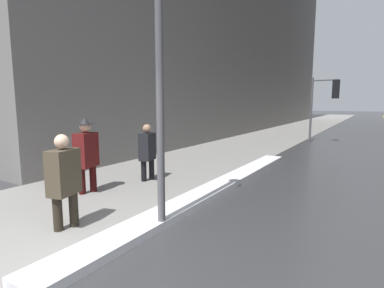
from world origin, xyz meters
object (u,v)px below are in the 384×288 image
(lamp_post, at_px, (159,26))
(pedestrian_in_fedora, at_px, (86,152))
(traffic_light_near, at_px, (327,96))
(pedestrian_nearside, at_px, (64,177))
(pedestrian_in_glasses, at_px, (147,150))

(lamp_post, bearing_deg, pedestrian_in_fedora, 165.91)
(lamp_post, relative_size, traffic_light_near, 1.60)
(traffic_light_near, height_order, pedestrian_nearside, traffic_light_near)
(pedestrian_in_glasses, bearing_deg, lamp_post, 29.64)
(pedestrian_in_fedora, bearing_deg, pedestrian_nearside, 26.60)
(traffic_light_near, bearing_deg, lamp_post, -87.25)
(lamp_post, relative_size, pedestrian_nearside, 3.44)
(traffic_light_near, relative_size, pedestrian_in_glasses, 2.23)
(traffic_light_near, xyz_separation_m, pedestrian_in_glasses, (-2.74, -10.37, -1.53))
(lamp_post, xyz_separation_m, pedestrian_in_glasses, (-2.11, 2.17, -2.29))
(lamp_post, height_order, pedestrian_in_fedora, lamp_post)
(pedestrian_nearside, xyz_separation_m, pedestrian_in_glasses, (-0.84, 2.99, -0.03))
(lamp_post, distance_m, pedestrian_nearside, 2.72)
(lamp_post, distance_m, pedestrian_in_fedora, 3.41)
(lamp_post, bearing_deg, pedestrian_in_glasses, 134.23)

